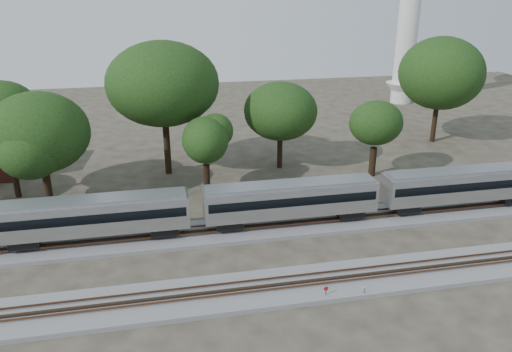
{
  "coord_description": "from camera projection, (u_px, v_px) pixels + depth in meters",
  "views": [
    {
      "loc": [
        -8.21,
        -35.65,
        22.41
      ],
      "look_at": [
        0.02,
        5.0,
        6.01
      ],
      "focal_mm": 35.0,
      "sensor_mm": 36.0,
      "label": 1
    }
  ],
  "objects": [
    {
      "name": "tree_5",
      "position": [
        280.0,
        111.0,
        61.1
      ],
      "size": [
        7.48,
        7.48,
        10.54
      ],
      "color": "black",
      "rests_on": "ground"
    },
    {
      "name": "train",
      "position": [
        380.0,
        191.0,
        48.93
      ],
      "size": [
        104.22,
        2.97,
        4.38
      ],
      "color": "silver",
      "rests_on": "ground"
    },
    {
      "name": "switch_stand_white",
      "position": [
        364.0,
        291.0,
        37.48
      ],
      "size": [
        0.29,
        0.11,
        0.94
      ],
      "rotation": [
        0.0,
        0.0,
        0.29
      ],
      "color": "#512D19",
      "rests_on": "ground"
    },
    {
      "name": "ground",
      "position": [
        267.0,
        263.0,
        42.25
      ],
      "size": [
        160.0,
        160.0,
        0.0
      ],
      "primitive_type": "plane",
      "color": "#383328",
      "rests_on": "ground"
    },
    {
      "name": "switch_lever",
      "position": [
        392.0,
        290.0,
        38.29
      ],
      "size": [
        0.58,
        0.47,
        0.3
      ],
      "primitive_type": "cube",
      "rotation": [
        0.0,
        0.0,
        -0.41
      ],
      "color": "#512D19",
      "rests_on": "ground"
    },
    {
      "name": "switch_stand_red",
      "position": [
        326.0,
        291.0,
        37.21
      ],
      "size": [
        0.36,
        0.07,
        1.13
      ],
      "rotation": [
        0.0,
        0.0,
        -0.01
      ],
      "color": "#512D19",
      "rests_on": "ground"
    },
    {
      "name": "tree_7",
      "position": [
        441.0,
        73.0,
        70.36
      ],
      "size": [
        10.21,
        10.21,
        14.39
      ],
      "color": "black",
      "rests_on": "ground"
    },
    {
      "name": "tree_4",
      "position": [
        205.0,
        140.0,
        53.87
      ],
      "size": [
        6.33,
        6.33,
        8.93
      ],
      "color": "black",
      "rests_on": "ground"
    },
    {
      "name": "tree_6",
      "position": [
        376.0,
        123.0,
        58.75
      ],
      "size": [
        6.74,
        6.74,
        9.51
      ],
      "color": "black",
      "rests_on": "ground"
    },
    {
      "name": "tree_2",
      "position": [
        39.0,
        133.0,
        50.25
      ],
      "size": [
        8.13,
        8.13,
        11.47
      ],
      "color": "black",
      "rests_on": "ground"
    },
    {
      "name": "track_far",
      "position": [
        254.0,
        229.0,
        47.64
      ],
      "size": [
        160.0,
        5.0,
        0.73
      ],
      "color": "slate",
      "rests_on": "ground"
    },
    {
      "name": "track_near",
      "position": [
        279.0,
        288.0,
        38.53
      ],
      "size": [
        160.0,
        5.0,
        0.73
      ],
      "color": "slate",
      "rests_on": "ground"
    },
    {
      "name": "tree_1",
      "position": [
        3.0,
        116.0,
        51.82
      ],
      "size": [
        9.37,
        9.37,
        13.21
      ],
      "color": "black",
      "rests_on": "ground"
    },
    {
      "name": "tree_3",
      "position": [
        163.0,
        84.0,
        57.88
      ],
      "size": [
        11.29,
        11.29,
        15.92
      ],
      "color": "black",
      "rests_on": "ground"
    }
  ]
}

